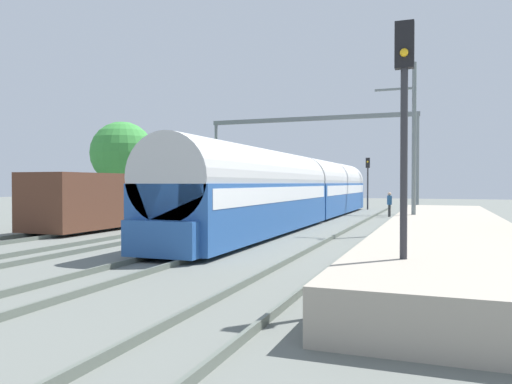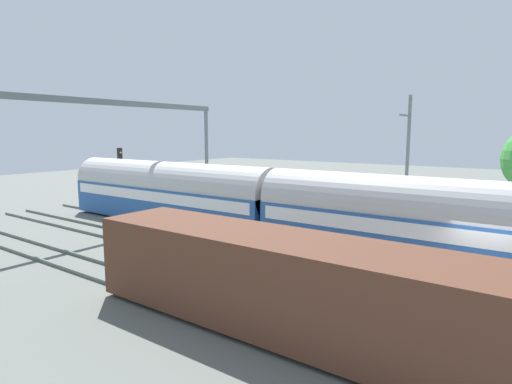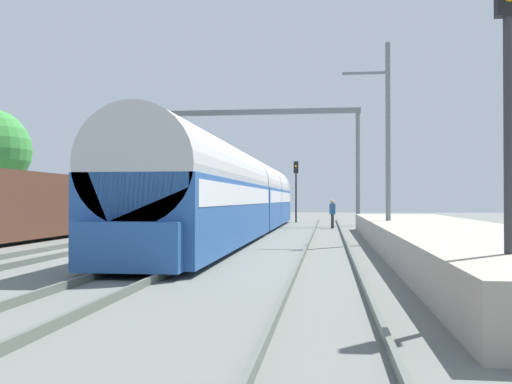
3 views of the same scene
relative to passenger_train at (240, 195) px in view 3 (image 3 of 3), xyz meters
The scene contains 12 objects.
ground 10.71m from the passenger_train, 101.82° to the right, with size 120.00×120.00×0.00m, color slate.
track_west 11.32m from the passenger_train, 112.71° to the right, with size 1.52×60.00×0.16m.
track_east 10.47m from the passenger_train, 90.00° to the right, with size 1.52×60.00×0.16m.
track_far_east 11.32m from the passenger_train, 67.29° to the right, with size 1.52×60.00×0.16m.
platform 11.72m from the passenger_train, 45.59° to the right, with size 4.40×28.00×0.90m.
passenger_train is the anchor object (origin of this frame).
freight_car 10.43m from the passenger_train, 145.87° to the right, with size 2.80×13.00×2.70m.
person_crossing 8.13m from the passenger_train, 55.29° to the left, with size 0.36×0.46×1.73m.
railway_signal_near 20.49m from the passenger_train, 69.63° to the right, with size 0.36×0.30×5.49m.
railway_signal_far 15.83m from the passenger_train, 83.03° to the left, with size 0.36×0.30×4.65m.
catenary_gantry 11.46m from the passenger_train, 101.57° to the left, with size 17.33×0.28×7.86m.
catenary_pole_east_mid 8.63m from the passenger_train, 37.05° to the right, with size 1.90×0.20×8.00m.
Camera 3 is at (6.49, -18.27, 1.74)m, focal length 40.80 mm.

